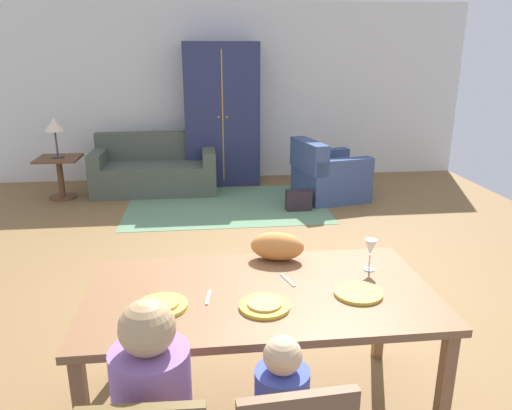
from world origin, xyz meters
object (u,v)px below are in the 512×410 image
Objects in this scene: plate_near_woman at (358,293)px; couch at (155,170)px; armchair at (327,176)px; side_table at (60,172)px; armoire at (222,115)px; table_lamp at (54,126)px; dining_table at (260,302)px; plate_near_man at (162,306)px; handbag at (298,200)px; wine_glass at (370,248)px; cat at (277,246)px; plate_near_child at (265,306)px.

couch reaches higher than plate_near_woman.
side_table is at bearing 173.60° from armchair.
armoire is 2.36m from table_lamp.
dining_table is at bearing -109.33° from armchair.
armoire is (0.54, 5.26, 0.28)m from plate_near_man.
table_lamp is 3.41m from handbag.
wine_glass is (1.15, 0.30, 0.12)m from plate_near_man.
armchair is at bearing 44.51° from handbag.
cat is at bearing -88.74° from armoire.
armoire is at bearing 106.59° from cat.
wine_glass reaches higher than couch.
plate_near_child reaches higher than dining_table.
armoire is at bearing 89.50° from dining_table.
side_table is (-3.67, 0.41, 0.06)m from armchair.
plate_near_child is 0.50m from plate_near_woman.
couch and armchair have the same top height.
wine_glass is (0.65, 0.18, 0.20)m from dining_table.
dining_table is 3.12× the size of side_table.
dining_table is 1.04× the size of couch.
armoire is (-0.61, 4.96, 0.16)m from wine_glass.
wine_glass is 0.54m from cat.
handbag is (0.79, 3.22, -0.71)m from cat.
plate_near_woman is at bearing -85.07° from armoire.
plate_near_child is at bearing -64.59° from side_table.
side_table is (-2.27, -0.63, -0.67)m from armoire.
plate_near_man is 1.00× the size of plate_near_child.
plate_near_woman is at bearing -102.63° from armchair.
handbag is at bearing -15.85° from side_table.
couch is at bearing 109.31° from wine_glass.
table_lamp reaches higher than side_table.
side_table is (-2.23, 4.69, -0.39)m from plate_near_child.
wine_glass is at bearing -56.38° from table_lamp.
plate_near_child is at bearing -79.06° from couch.
dining_table is 0.44m from cat.
plate_near_man is 0.82m from cat.
side_table is at bearing 123.62° from wine_glass.
plate_near_woman is at bearing 1.15° from plate_near_man.
dining_table is at bearing -95.91° from cat.
side_table is at bearing 164.15° from handbag.
plate_near_child is at bearing -90.00° from dining_table.
armchair is (1.29, 3.71, -0.53)m from cat.
cat is at bearing -75.83° from couch.
plate_near_man is at bearing -69.50° from table_lamp.
dining_table is at bearing -164.53° from wine_glass.
armoire is (-1.39, 1.04, 0.73)m from armchair.
plate_near_child is 5.20m from table_lamp.
table_lamp is at bearing 110.50° from plate_near_man.
armoire reaches higher than table_lamp.
side_table is at bearing 135.30° from cat.
cat reaches higher than plate_near_child.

